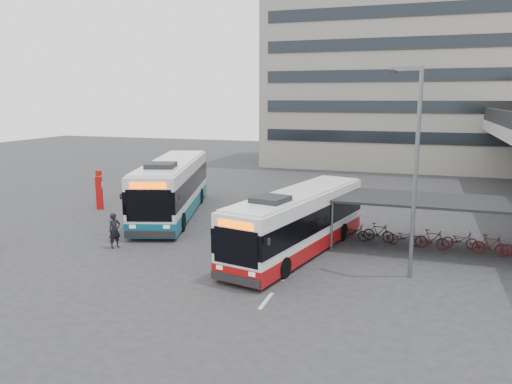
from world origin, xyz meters
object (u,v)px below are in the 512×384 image
(bus_main, at_px, (298,222))
(pedestrian, at_px, (115,230))
(bus_teal, at_px, (172,188))
(lamp_post, at_px, (414,160))

(bus_main, bearing_deg, pedestrian, -153.41)
(bus_teal, bearing_deg, pedestrian, -101.80)
(lamp_post, bearing_deg, pedestrian, -158.15)
(bus_main, xyz_separation_m, lamp_post, (5.24, -1.81, 3.48))
(bus_teal, relative_size, lamp_post, 1.49)
(bus_main, bearing_deg, lamp_post, -6.12)
(bus_teal, distance_m, pedestrian, 7.59)
(bus_main, height_order, lamp_post, lamp_post)
(pedestrian, bearing_deg, bus_main, -50.93)
(bus_teal, distance_m, lamp_post, 16.81)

